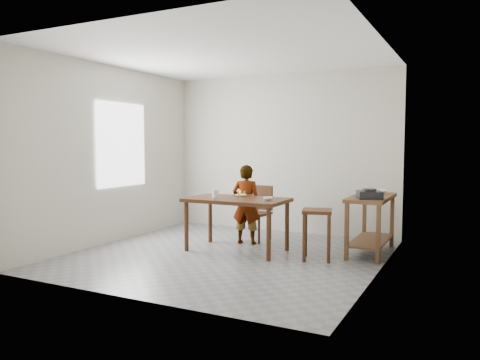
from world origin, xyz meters
The scene contains 17 objects.
floor centered at (0.00, 0.00, -0.02)m, with size 4.00×4.00×0.04m, color slate.
ceiling centered at (0.00, 0.00, 2.72)m, with size 4.00×4.00×0.04m, color white.
wall_back centered at (0.00, 2.02, 1.35)m, with size 4.00×0.04×2.70m, color beige.
wall_front centered at (0.00, -2.02, 1.35)m, with size 4.00×0.04×2.70m, color beige.
wall_left centered at (-2.02, 0.00, 1.35)m, with size 0.04×4.00×2.70m, color beige.
wall_right centered at (2.02, 0.00, 1.35)m, with size 0.04×4.00×2.70m, color beige.
window_pane centered at (-1.97, 0.20, 1.50)m, with size 0.02×1.10×1.30m, color white.
dining_table centered at (0.00, 0.30, 0.38)m, with size 1.40×0.80×0.75m, color #3A1F0F, non-canonical shape.
prep_counter centered at (1.72, 1.00, 0.40)m, with size 0.50×1.20×0.80m, color brown, non-canonical shape.
child centered at (-0.09, 0.80, 0.60)m, with size 0.44×0.29×1.20m, color white.
dining_chair centered at (-0.08, 1.08, 0.43)m, with size 0.41×0.41×0.85m, color #3A1F0F, non-canonical shape.
stool centered at (1.17, 0.31, 0.33)m, with size 0.38×0.38×0.66m, color #3A1F0F, non-canonical shape.
glass_tumbler centered at (-0.30, 0.22, 0.81)m, with size 0.09×0.09×0.11m, color silver.
small_bowl centered at (0.48, 0.30, 0.77)m, with size 0.13×0.13×0.04m, color white.
banana centered at (-0.03, 0.48, 0.78)m, with size 0.17×0.12×0.06m, color #FAE24C, non-canonical shape.
serving_bowl centered at (1.76, 1.38, 0.83)m, with size 0.20×0.20×0.05m, color white.
gas_burner centered at (1.76, 0.66, 0.85)m, with size 0.30×0.30×0.10m, color black.
Camera 1 is at (2.98, -5.51, 1.51)m, focal length 35.00 mm.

